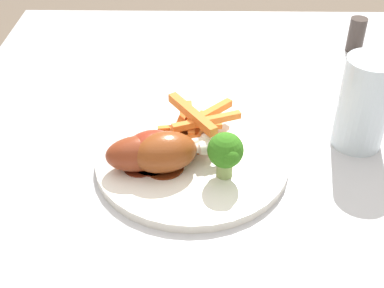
{
  "coord_description": "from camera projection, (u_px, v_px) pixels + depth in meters",
  "views": [
    {
      "loc": [
        -0.53,
        0.04,
        1.17
      ],
      "look_at": [
        -0.01,
        0.05,
        0.78
      ],
      "focal_mm": 48.05,
      "sensor_mm": 36.0,
      "label": 1
    }
  ],
  "objects": [
    {
      "name": "dining_table",
      "position": [
        227.0,
        220.0,
        0.75
      ],
      "size": [
        1.01,
        0.83,
        0.74
      ],
      "color": "#B7B7BC",
      "rests_on": "ground_plane"
    },
    {
      "name": "chicken_drumstick_extra",
      "position": [
        143.0,
        153.0,
        0.64
      ],
      "size": [
        0.06,
        0.14,
        0.04
      ],
      "color": "#5B1E0F",
      "rests_on": "dinner_plate"
    },
    {
      "name": "water_glass",
      "position": [
        364.0,
        103.0,
        0.68
      ],
      "size": [
        0.07,
        0.07,
        0.13
      ],
      "primitive_type": "cylinder",
      "color": "silver",
      "rests_on": "dining_table"
    },
    {
      "name": "chicken_drumstick_far",
      "position": [
        167.0,
        152.0,
        0.64
      ],
      "size": [
        0.07,
        0.14,
        0.05
      ],
      "color": "#5D240E",
      "rests_on": "dinner_plate"
    },
    {
      "name": "pepper_shaker",
      "position": [
        356.0,
        35.0,
        0.92
      ],
      "size": [
        0.03,
        0.03,
        0.06
      ],
      "primitive_type": "cylinder",
      "color": "#423833",
      "rests_on": "dining_table"
    },
    {
      "name": "carrot_fries_pile",
      "position": [
        193.0,
        124.0,
        0.7
      ],
      "size": [
        0.11,
        0.14,
        0.04
      ],
      "color": "orange",
      "rests_on": "dinner_plate"
    },
    {
      "name": "chicken_drumstick_near",
      "position": [
        155.0,
        149.0,
        0.65
      ],
      "size": [
        0.08,
        0.12,
        0.05
      ],
      "color": "#63190E",
      "rests_on": "dinner_plate"
    },
    {
      "name": "broccoli_floret_front",
      "position": [
        227.0,
        152.0,
        0.62
      ],
      "size": [
        0.05,
        0.05,
        0.06
      ],
      "color": "#91AB5F",
      "rests_on": "dinner_plate"
    },
    {
      "name": "dinner_plate",
      "position": [
        192.0,
        160.0,
        0.67
      ],
      "size": [
        0.25,
        0.25,
        0.01
      ],
      "primitive_type": "cylinder",
      "color": "white",
      "rests_on": "dining_table"
    }
  ]
}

